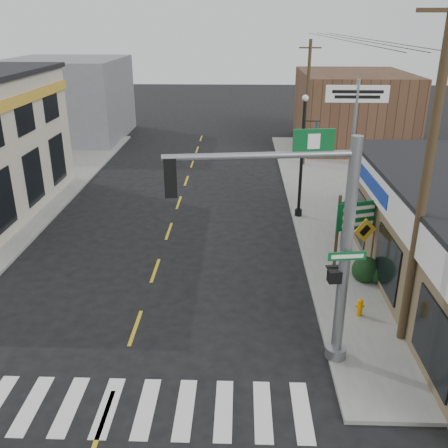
{
  "coord_description": "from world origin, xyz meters",
  "views": [
    {
      "loc": [
        3.34,
        -9.61,
        9.28
      ],
      "look_at": [
        2.81,
        6.16,
        2.8
      ],
      "focal_mm": 40.0,
      "sensor_mm": 36.0,
      "label": 1
    }
  ],
  "objects_px": {
    "traffic_signal_pole": "(317,231)",
    "lamp_post": "(304,148)",
    "fire_hydrant": "(360,306)",
    "utility_pole_far": "(307,103)",
    "utility_pole_near": "(426,179)",
    "guide_sign": "(357,224)",
    "dance_center_sign": "(355,112)",
    "bare_tree": "(419,199)"
  },
  "relations": [
    {
      "from": "traffic_signal_pole",
      "to": "lamp_post",
      "type": "bearing_deg",
      "value": 77.63
    },
    {
      "from": "fire_hydrant",
      "to": "utility_pole_far",
      "type": "relative_size",
      "value": 0.08
    },
    {
      "from": "utility_pole_near",
      "to": "fire_hydrant",
      "type": "bearing_deg",
      "value": 129.58
    },
    {
      "from": "guide_sign",
      "to": "fire_hydrant",
      "type": "distance_m",
      "value": 3.66
    },
    {
      "from": "guide_sign",
      "to": "dance_center_sign",
      "type": "xyz_separation_m",
      "value": [
        1.19,
        7.42,
        2.93
      ]
    },
    {
      "from": "guide_sign",
      "to": "utility_pole_far",
      "type": "relative_size",
      "value": 0.39
    },
    {
      "from": "dance_center_sign",
      "to": "traffic_signal_pole",
      "type": "bearing_deg",
      "value": -105.4
    },
    {
      "from": "guide_sign",
      "to": "lamp_post",
      "type": "bearing_deg",
      "value": 84.77
    },
    {
      "from": "lamp_post",
      "to": "dance_center_sign",
      "type": "bearing_deg",
      "value": 12.23
    },
    {
      "from": "traffic_signal_pole",
      "to": "fire_hydrant",
      "type": "height_order",
      "value": "traffic_signal_pole"
    },
    {
      "from": "traffic_signal_pole",
      "to": "dance_center_sign",
      "type": "relative_size",
      "value": 1.03
    },
    {
      "from": "dance_center_sign",
      "to": "utility_pole_near",
      "type": "bearing_deg",
      "value": -92.68
    },
    {
      "from": "bare_tree",
      "to": "utility_pole_far",
      "type": "bearing_deg",
      "value": 96.55
    },
    {
      "from": "guide_sign",
      "to": "dance_center_sign",
      "type": "distance_m",
      "value": 8.07
    },
    {
      "from": "bare_tree",
      "to": "utility_pole_far",
      "type": "distance_m",
      "value": 16.87
    },
    {
      "from": "dance_center_sign",
      "to": "lamp_post",
      "type": "bearing_deg",
      "value": -149.88
    },
    {
      "from": "lamp_post",
      "to": "dance_center_sign",
      "type": "distance_m",
      "value": 3.38
    },
    {
      "from": "dance_center_sign",
      "to": "bare_tree",
      "type": "xyz_separation_m",
      "value": [
        0.57,
        -8.5,
        -1.53
      ]
    },
    {
      "from": "dance_center_sign",
      "to": "utility_pole_near",
      "type": "relative_size",
      "value": 0.65
    },
    {
      "from": "fire_hydrant",
      "to": "utility_pole_near",
      "type": "distance_m",
      "value": 5.06
    },
    {
      "from": "guide_sign",
      "to": "lamp_post",
      "type": "height_order",
      "value": "lamp_post"
    },
    {
      "from": "traffic_signal_pole",
      "to": "utility_pole_near",
      "type": "relative_size",
      "value": 0.67
    },
    {
      "from": "bare_tree",
      "to": "traffic_signal_pole",
      "type": "bearing_deg",
      "value": -133.39
    },
    {
      "from": "lamp_post",
      "to": "dance_center_sign",
      "type": "relative_size",
      "value": 0.92
    },
    {
      "from": "utility_pole_near",
      "to": "lamp_post",
      "type": "bearing_deg",
      "value": 100.81
    },
    {
      "from": "lamp_post",
      "to": "utility_pole_near",
      "type": "height_order",
      "value": "utility_pole_near"
    },
    {
      "from": "traffic_signal_pole",
      "to": "bare_tree",
      "type": "bearing_deg",
      "value": 39.06
    },
    {
      "from": "fire_hydrant",
      "to": "traffic_signal_pole",
      "type": "bearing_deg",
      "value": -131.38
    },
    {
      "from": "lamp_post",
      "to": "utility_pole_far",
      "type": "bearing_deg",
      "value": 64.79
    },
    {
      "from": "guide_sign",
      "to": "bare_tree",
      "type": "distance_m",
      "value": 2.5
    },
    {
      "from": "traffic_signal_pole",
      "to": "dance_center_sign",
      "type": "xyz_separation_m",
      "value": [
        3.6,
        12.91,
        0.92
      ]
    },
    {
      "from": "guide_sign",
      "to": "bare_tree",
      "type": "xyz_separation_m",
      "value": [
        1.76,
        -1.07,
        1.4
      ]
    },
    {
      "from": "fire_hydrant",
      "to": "utility_pole_far",
      "type": "distance_m",
      "value": 19.28
    },
    {
      "from": "traffic_signal_pole",
      "to": "utility_pole_far",
      "type": "bearing_deg",
      "value": 76.39
    },
    {
      "from": "dance_center_sign",
      "to": "bare_tree",
      "type": "height_order",
      "value": "dance_center_sign"
    },
    {
      "from": "guide_sign",
      "to": "bare_tree",
      "type": "relative_size",
      "value": 0.72
    },
    {
      "from": "bare_tree",
      "to": "dance_center_sign",
      "type": "bearing_deg",
      "value": 93.84
    },
    {
      "from": "guide_sign",
      "to": "dance_center_sign",
      "type": "relative_size",
      "value": 0.48
    },
    {
      "from": "lamp_post",
      "to": "utility_pole_near",
      "type": "xyz_separation_m",
      "value": [
        2.04,
        -10.36,
        1.68
      ]
    },
    {
      "from": "guide_sign",
      "to": "lamp_post",
      "type": "distance_m",
      "value": 6.25
    },
    {
      "from": "lamp_post",
      "to": "utility_pole_far",
      "type": "height_order",
      "value": "utility_pole_far"
    },
    {
      "from": "fire_hydrant",
      "to": "bare_tree",
      "type": "relative_size",
      "value": 0.14
    }
  ]
}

